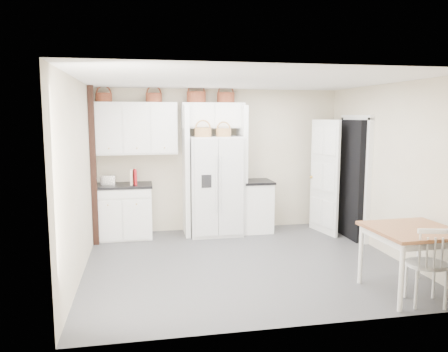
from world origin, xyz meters
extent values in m
plane|color=#464649|center=(0.00, 0.00, 0.00)|extent=(4.50, 4.50, 0.00)
plane|color=white|center=(0.00, 0.00, 2.60)|extent=(4.50, 4.50, 0.00)
plane|color=#BEAC90|center=(0.00, 2.00, 1.30)|extent=(4.50, 0.00, 4.50)
plane|color=#BEAC90|center=(-2.25, 0.00, 1.30)|extent=(0.00, 4.00, 4.00)
plane|color=#BEAC90|center=(2.25, 0.00, 1.30)|extent=(0.00, 4.00, 4.00)
cube|color=silver|center=(-0.15, 1.65, 0.88)|extent=(0.91, 0.73, 1.76)
cube|color=white|center=(-1.77, 1.70, 0.45)|extent=(0.97, 0.61, 0.90)
cube|color=white|center=(0.63, 1.70, 0.45)|extent=(0.51, 0.61, 0.90)
cube|color=brown|center=(1.70, -1.45, 0.40)|extent=(0.99, 0.99, 0.80)
cube|color=white|center=(1.69, -1.75, 0.46)|extent=(0.54, 0.51, 0.93)
cube|color=black|center=(-1.77, 1.70, 0.92)|extent=(1.01, 0.65, 0.04)
cube|color=black|center=(0.63, 1.70, 0.92)|extent=(0.55, 0.66, 0.04)
cube|color=silver|center=(-2.00, 1.67, 1.03)|extent=(0.25, 0.16, 0.17)
cube|color=#A61118|center=(-1.55, 1.62, 1.07)|extent=(0.07, 0.18, 0.27)
cube|color=beige|center=(-1.59, 1.62, 1.07)|extent=(0.07, 0.18, 0.26)
cylinder|color=#591C15|center=(-2.03, 1.83, 2.43)|extent=(0.27, 0.27, 0.15)
cylinder|color=#591C15|center=(-1.19, 1.83, 2.43)|extent=(0.28, 0.28, 0.16)
cylinder|color=#591C15|center=(-0.45, 1.83, 2.45)|extent=(0.34, 0.34, 0.19)
cylinder|color=#591C15|center=(0.09, 1.83, 2.44)|extent=(0.31, 0.31, 0.18)
cylinder|color=brown|center=(-0.37, 1.55, 1.84)|extent=(0.29, 0.29, 0.15)
cylinder|color=brown|center=(-0.01, 1.55, 1.83)|extent=(0.26, 0.26, 0.14)
cube|color=white|center=(-1.50, 1.83, 1.90)|extent=(1.40, 0.34, 0.90)
cube|color=white|center=(-0.15, 1.83, 2.12)|extent=(1.12, 0.34, 0.45)
cube|color=white|center=(-0.66, 1.70, 1.15)|extent=(0.08, 0.60, 2.30)
cube|color=white|center=(0.36, 1.70, 1.15)|extent=(0.08, 0.60, 2.30)
cube|color=black|center=(-2.20, 1.35, 1.30)|extent=(0.09, 0.09, 2.60)
cube|color=black|center=(2.16, 1.00, 1.02)|extent=(0.18, 0.85, 2.05)
cube|color=white|center=(1.80, 1.33, 1.02)|extent=(0.21, 0.79, 2.05)
camera|label=1|loc=(-1.44, -5.95, 2.12)|focal=35.00mm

